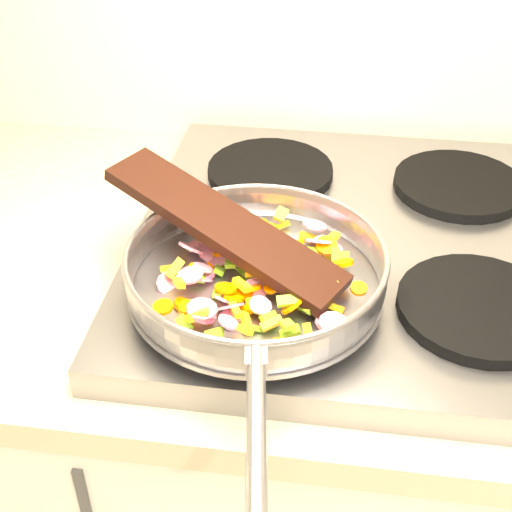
# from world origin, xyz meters

# --- Properties ---
(cooktop) EXTENTS (0.60, 0.60, 0.04)m
(cooktop) POSITION_xyz_m (-0.70, 1.67, 0.92)
(cooktop) COLOR #939399
(cooktop) RESTS_ON counter_top
(grate_fl) EXTENTS (0.19, 0.19, 0.02)m
(grate_fl) POSITION_xyz_m (-0.84, 1.52, 0.95)
(grate_fl) COLOR black
(grate_fl) RESTS_ON cooktop
(grate_fr) EXTENTS (0.19, 0.19, 0.02)m
(grate_fr) POSITION_xyz_m (-0.56, 1.52, 0.95)
(grate_fr) COLOR black
(grate_fr) RESTS_ON cooktop
(grate_bl) EXTENTS (0.19, 0.19, 0.02)m
(grate_bl) POSITION_xyz_m (-0.84, 1.81, 0.95)
(grate_bl) COLOR black
(grate_bl) RESTS_ON cooktop
(grate_br) EXTENTS (0.19, 0.19, 0.02)m
(grate_br) POSITION_xyz_m (-0.56, 1.81, 0.95)
(grate_br) COLOR black
(grate_br) RESTS_ON cooktop
(saute_pan) EXTENTS (0.34, 0.51, 0.05)m
(saute_pan) POSITION_xyz_m (-0.82, 1.51, 0.99)
(saute_pan) COLOR #9E9EA5
(saute_pan) RESTS_ON grate_fl
(vegetable_heap) EXTENTS (0.25, 0.27, 0.05)m
(vegetable_heap) POSITION_xyz_m (-0.82, 1.52, 0.98)
(vegetable_heap) COLOR #D41453
(vegetable_heap) RESTS_ON saute_pan
(wooden_spatula) EXTENTS (0.31, 0.21, 0.08)m
(wooden_spatula) POSITION_xyz_m (-0.86, 1.55, 1.01)
(wooden_spatula) COLOR black
(wooden_spatula) RESTS_ON saute_pan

